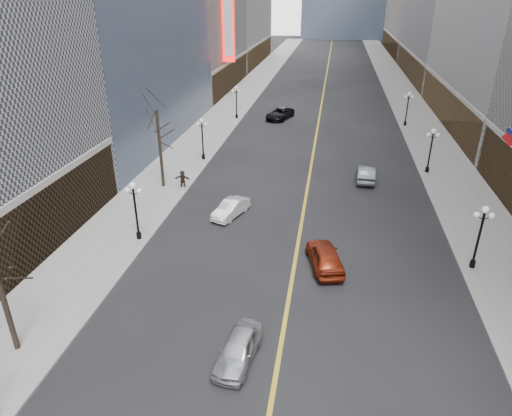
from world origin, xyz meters
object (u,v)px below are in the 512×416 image
(car_nb_far, at_px, (280,114))
(streetlamp_west_3, at_px, (236,99))
(streetlamp_east_1, at_px, (480,231))
(car_nb_near, at_px, (238,349))
(car_sb_far, at_px, (366,173))
(streetlamp_east_2, at_px, (431,146))
(car_nb_mid, at_px, (231,208))
(car_sb_mid, at_px, (325,256))
(streetlamp_west_1, at_px, (135,205))
(streetlamp_east_3, at_px, (408,105))
(streetlamp_west_2, at_px, (202,135))

(car_nb_far, bearing_deg, streetlamp_west_3, -152.70)
(streetlamp_east_1, height_order, car_nb_far, streetlamp_east_1)
(streetlamp_west_3, height_order, car_nb_near, streetlamp_west_3)
(car_sb_far, bearing_deg, streetlamp_east_2, -151.50)
(streetlamp_east_1, relative_size, car_nb_far, 0.81)
(car_nb_far, bearing_deg, car_nb_mid, -72.84)
(car_nb_mid, xyz_separation_m, car_sb_mid, (7.89, -6.51, 0.15))
(car_sb_mid, distance_m, car_sb_far, 16.77)
(car_nb_near, bearing_deg, car_sb_mid, 74.74)
(car_sb_mid, bearing_deg, streetlamp_east_2, -131.18)
(streetlamp_west_1, relative_size, car_sb_far, 0.96)
(car_nb_near, xyz_separation_m, car_nb_mid, (-3.89, 15.92, -0.04))
(streetlamp_east_3, xyz_separation_m, streetlamp_west_1, (-23.60, -36.00, 0.00))
(car_nb_far, xyz_separation_m, car_sb_far, (11.16, -22.03, -0.00))
(streetlamp_east_2, distance_m, streetlamp_west_3, 29.68)
(streetlamp_east_3, bearing_deg, car_sb_far, -106.65)
(car_nb_far, bearing_deg, streetlamp_east_3, 14.16)
(streetlamp_west_2, distance_m, car_sb_mid, 23.88)
(streetlamp_east_3, relative_size, streetlamp_west_3, 1.00)
(streetlamp_west_2, xyz_separation_m, streetlamp_west_3, (0.00, 18.00, 0.00))
(streetlamp_west_3, height_order, car_nb_mid, streetlamp_west_3)
(car_nb_far, relative_size, car_sb_mid, 1.16)
(streetlamp_east_1, height_order, car_sb_far, streetlamp_east_1)
(car_sb_far, bearing_deg, car_sb_mid, 80.95)
(car_nb_near, bearing_deg, car_nb_mid, 111.49)
(streetlamp_west_1, bearing_deg, streetlamp_west_3, 90.00)
(streetlamp_west_2, height_order, car_sb_mid, streetlamp_west_2)
(car_sb_mid, bearing_deg, streetlamp_west_2, -68.90)
(car_nb_mid, xyz_separation_m, car_sb_far, (11.41, 9.89, 0.10))
(streetlamp_west_1, xyz_separation_m, car_sb_far, (17.33, 15.02, -2.13))
(streetlamp_east_1, distance_m, car_nb_far, 41.00)
(streetlamp_east_2, relative_size, car_sb_far, 0.96)
(streetlamp_west_1, relative_size, streetlamp_west_3, 1.00)
(streetlamp_west_1, relative_size, car_sb_mid, 0.94)
(streetlamp_east_2, relative_size, streetlamp_west_2, 1.00)
(streetlamp_west_1, relative_size, car_nb_far, 0.81)
(streetlamp_east_3, height_order, car_sb_far, streetlamp_east_3)
(streetlamp_west_3, bearing_deg, car_sb_far, -50.45)
(car_sb_mid, bearing_deg, car_nb_near, 52.62)
(streetlamp_west_3, bearing_deg, car_nb_far, 9.68)
(streetlamp_east_1, bearing_deg, streetlamp_west_3, 123.25)
(streetlamp_east_1, xyz_separation_m, streetlamp_west_2, (-23.60, 18.00, 0.00))
(streetlamp_east_2, relative_size, streetlamp_west_1, 1.00)
(streetlamp_west_3, distance_m, car_sb_mid, 39.90)
(streetlamp_east_3, relative_size, streetlamp_west_1, 1.00)
(streetlamp_west_3, height_order, car_sb_mid, streetlamp_west_3)
(streetlamp_east_2, relative_size, car_nb_mid, 1.10)
(streetlamp_west_2, distance_m, streetlamp_west_3, 18.00)
(car_nb_far, height_order, car_sb_mid, car_sb_mid)
(streetlamp_west_3, xyz_separation_m, car_sb_far, (17.33, -20.98, -2.13))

